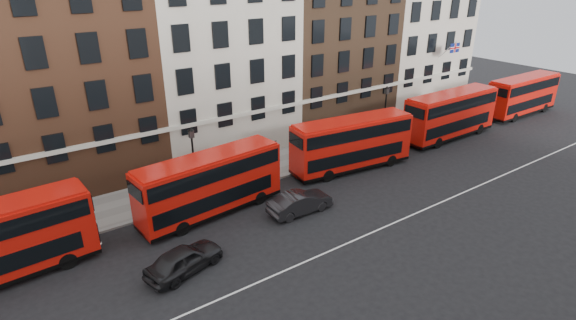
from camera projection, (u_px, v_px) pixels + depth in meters
ground at (342, 223)px, 29.78m from camera, size 120.00×120.00×0.00m
pavement at (259, 168)px, 37.63m from camera, size 80.00×5.00×0.15m
kerb at (275, 179)px, 35.75m from camera, size 80.00×0.30×0.16m
road_centre_line at (363, 237)px, 28.28m from camera, size 70.00×0.12×0.01m
building_terrace at (208, 34)px, 38.96m from camera, size 64.00×11.95×22.00m
bus_b at (210, 183)px, 30.04m from camera, size 10.43×3.49×4.30m
bus_c at (351, 143)px, 36.77m from camera, size 10.70×3.80×4.40m
bus_d at (450, 114)px, 43.56m from camera, size 10.97×2.72×4.60m
bus_e at (523, 95)px, 50.47m from camera, size 10.47×2.57×4.39m
car_rear at (184, 259)px, 24.80m from camera, size 4.89×2.97×1.56m
car_front at (300, 202)px, 30.80m from camera, size 4.67×1.71×1.53m
lamp_post_left at (194, 159)px, 31.81m from camera, size 0.44×0.44×5.33m
lamp_post_right at (385, 111)px, 42.45m from camera, size 0.44×0.44×5.33m
traffic_light at (467, 98)px, 48.85m from camera, size 0.25×0.45×3.27m
iron_railings at (245, 154)px, 39.05m from camera, size 6.60×0.06×1.00m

